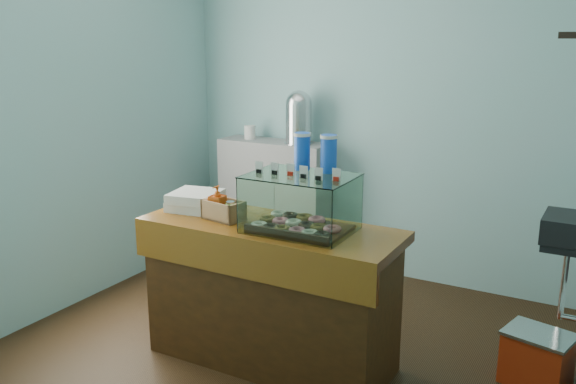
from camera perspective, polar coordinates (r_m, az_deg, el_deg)
The scene contains 9 objects.
ground at distance 4.21m, azimuth 0.21°, elevation -13.93°, with size 3.50×3.50×0.00m, color black.
room_shell at distance 3.71m, azimuth 0.64°, elevation 9.89°, with size 3.54×3.04×2.82m.
counter at distance 3.81m, azimuth -1.67°, elevation -9.43°, with size 1.60×0.60×0.90m.
back_shelf at distance 5.49m, azimuth -1.29°, elevation -0.89°, with size 1.00×0.32×1.10m, color gray.
display_case at distance 3.53m, azimuth 1.34°, elevation -0.85°, with size 0.61×0.45×0.55m.
condiment_crate at distance 3.77m, azimuth -6.21°, elevation -1.44°, with size 0.27×0.19×0.20m.
pastry_boxes at distance 4.01m, azimuth -8.66°, elevation -0.78°, with size 0.35×0.35×0.12m.
coffee_urn at distance 5.20m, azimuth 1.00°, elevation 7.12°, with size 0.25×0.25×0.46m.
red_cooler at distance 3.97m, azimuth 22.26°, elevation -14.21°, with size 0.43×0.36×0.33m.
Camera 1 is at (1.80, -3.24, 2.00)m, focal length 38.00 mm.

